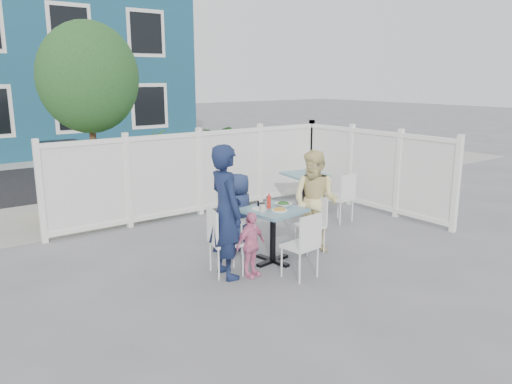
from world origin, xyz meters
TOP-DOWN VIEW (x-y plane):
  - ground at (0.00, 0.00)m, footprint 80.00×80.00m
  - near_sidewalk at (0.00, 3.80)m, footprint 24.00×2.60m
  - street at (0.00, 7.50)m, footprint 24.00×5.00m
  - far_sidewalk at (0.00, 10.60)m, footprint 24.00×1.60m
  - building at (-0.50, 14.00)m, footprint 11.00×6.00m
  - fence_back at (0.10, 2.40)m, footprint 5.86×0.08m
  - fence_right at (3.00, 0.60)m, footprint 0.08×3.66m
  - tree at (-1.60, 3.30)m, footprint 1.80×1.62m
  - utility_cabinet at (-2.05, 4.00)m, footprint 0.74×0.53m
  - potted_shrub_a at (-0.61, 3.10)m, footprint 1.13×1.13m
  - potted_shrub_b at (1.34, 3.00)m, footprint 1.58×1.44m
  - main_table at (-0.39, -0.48)m, footprint 0.85×0.85m
  - spare_table at (1.83, 1.32)m, footprint 0.84×0.84m
  - chair_left at (-1.24, -0.42)m, footprint 0.49×0.50m
  - chair_right at (0.42, -0.46)m, footprint 0.41×0.42m
  - chair_back at (-0.50, 0.38)m, footprint 0.59×0.58m
  - chair_near at (-0.44, -1.20)m, footprint 0.44×0.43m
  - chair_spare at (1.88, 0.33)m, footprint 0.45×0.43m
  - man at (-1.20, -0.50)m, footprint 0.51×0.70m
  - woman at (0.45, -0.44)m, footprint 0.82×0.91m
  - boy at (-0.41, 0.32)m, footprint 0.67×0.54m
  - toddler at (-0.96, -0.71)m, footprint 0.55×0.31m
  - plate_main at (-0.39, -0.61)m, footprint 0.22×0.22m
  - plate_side at (-0.57, -0.39)m, footprint 0.22×0.22m
  - salad_bowl at (-0.20, -0.48)m, footprint 0.23×0.23m
  - coffee_cup_a at (-0.61, -0.51)m, footprint 0.08×0.08m
  - coffee_cup_b at (-0.32, -0.28)m, footprint 0.08×0.08m
  - ketchup_bottle at (-0.42, -0.41)m, footprint 0.06×0.06m
  - salt_shaker at (-0.45, -0.21)m, footprint 0.03×0.03m
  - pepper_shaker at (-0.46, -0.22)m, footprint 0.03×0.03m

SIDE VIEW (x-z plane):
  - ground at x=0.00m, z-range 0.00..0.00m
  - street at x=0.00m, z-range 0.00..0.01m
  - near_sidewalk at x=0.00m, z-range 0.00..0.01m
  - far_sidewalk at x=0.00m, z-range 0.00..0.01m
  - toddler at x=-0.96m, z-range 0.00..0.88m
  - chair_right at x=0.42m, z-range 0.07..0.90m
  - chair_near at x=-0.44m, z-range 0.07..0.96m
  - chair_spare at x=1.88m, z-range 0.07..0.98m
  - chair_left at x=-1.24m, z-range 0.08..0.99m
  - chair_back at x=-0.50m, z-range 0.08..1.07m
  - boy at x=-0.41m, z-range 0.00..1.18m
  - spare_table at x=1.83m, z-range 0.21..0.99m
  - main_table at x=-0.39m, z-range 0.22..1.01m
  - utility_cabinet at x=-2.05m, z-range 0.00..1.36m
  - potted_shrub_b at x=1.34m, z-range 0.00..1.52m
  - woman at x=0.45m, z-range 0.00..1.54m
  - fence_right at x=3.00m, z-range -0.02..1.58m
  - fence_back at x=0.10m, z-range -0.02..1.58m
  - plate_main at x=-0.39m, z-range 0.79..0.81m
  - plate_side at x=-0.57m, z-range 0.79..0.81m
  - potted_shrub_a at x=-0.61m, z-range 0.00..1.64m
  - salad_bowl at x=-0.20m, z-range 0.79..0.85m
  - salt_shaker at x=-0.45m, z-range 0.79..0.86m
  - pepper_shaker at x=-0.46m, z-range 0.79..0.87m
  - coffee_cup_b at x=-0.32m, z-range 0.79..0.91m
  - coffee_cup_a at x=-0.61m, z-range 0.79..0.91m
  - ketchup_bottle at x=-0.42m, z-range 0.79..0.97m
  - man at x=-1.20m, z-range 0.00..1.78m
  - tree at x=-1.60m, z-range 0.80..4.39m
  - building at x=-0.50m, z-range 0.00..6.00m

